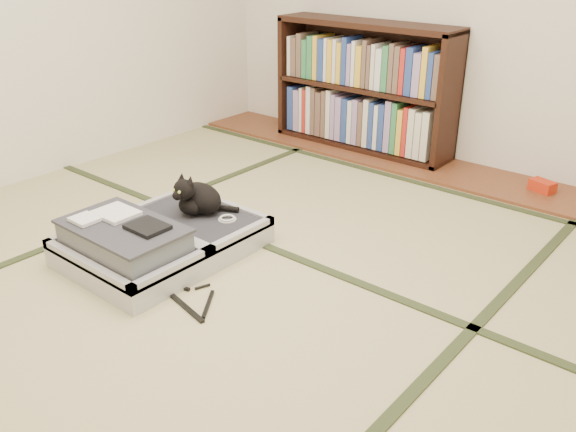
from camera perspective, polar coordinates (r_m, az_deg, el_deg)
The scene contains 9 objects.
floor at distance 2.83m, azimuth -5.35°, elevation -6.61°, with size 4.50×4.50×0.00m, color tan.
wood_strip at distance 4.33m, azimuth 13.63°, elevation 4.33°, with size 4.00×0.50×0.02m, color brown.
red_item at distance 4.11m, azimuth 22.69°, elevation 2.61°, with size 0.15×0.09×0.07m, color red.
tatami_borders at distance 3.15m, azimuth 0.98°, elevation -2.97°, with size 4.00×4.50×0.01m.
bookcase at distance 4.57m, azimuth 7.10°, elevation 11.71°, with size 1.39×0.32×0.92m.
suitcase at distance 3.10m, azimuth -12.18°, elevation -2.22°, with size 0.68×0.91×0.27m.
cat at distance 3.22m, azimuth -8.52°, elevation 1.69°, with size 0.30×0.31×0.25m.
cable_coil at distance 3.16m, azimuth -5.71°, elevation -0.26°, with size 0.09×0.09×0.02m.
hanger at distance 2.77m, azimuth -9.75°, elevation -7.47°, with size 0.44×0.24×0.01m.
Camera 1 is at (1.74, -1.68, 1.47)m, focal length 38.00 mm.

